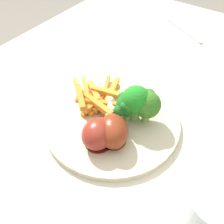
# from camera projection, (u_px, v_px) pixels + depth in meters

# --- Properties ---
(dining_table) EXTENTS (1.14, 0.83, 0.72)m
(dining_table) POSITION_uv_depth(u_px,v_px,m) (121.00, 130.00, 0.67)
(dining_table) COLOR beige
(dining_table) RESTS_ON ground_plane
(dinner_plate) EXTENTS (0.28, 0.28, 0.01)m
(dinner_plate) POSITION_uv_depth(u_px,v_px,m) (112.00, 121.00, 0.55)
(dinner_plate) COLOR beige
(dinner_plate) RESTS_ON dining_table
(broccoli_floret_front) EXTENTS (0.05, 0.05, 0.06)m
(broccoli_floret_front) POSITION_uv_depth(u_px,v_px,m) (126.00, 105.00, 0.52)
(broccoli_floret_front) COLOR #88B149
(broccoli_floret_front) RESTS_ON dinner_plate
(broccoli_floret_middle) EXTENTS (0.06, 0.06, 0.07)m
(broccoli_floret_middle) POSITION_uv_depth(u_px,v_px,m) (146.00, 104.00, 0.51)
(broccoli_floret_middle) COLOR #88B04C
(broccoli_floret_middle) RESTS_ON dinner_plate
(broccoli_floret_back) EXTENTS (0.06, 0.06, 0.08)m
(broccoli_floret_back) POSITION_uv_depth(u_px,v_px,m) (138.00, 101.00, 0.51)
(broccoli_floret_back) COLOR #7BA84C
(broccoli_floret_back) RESTS_ON dinner_plate
(carrot_fries_pile) EXTENTS (0.15, 0.15, 0.04)m
(carrot_fries_pile) POSITION_uv_depth(u_px,v_px,m) (97.00, 98.00, 0.56)
(carrot_fries_pile) COLOR orange
(carrot_fries_pile) RESTS_ON dinner_plate
(chicken_drumstick_near) EXTENTS (0.11, 0.07, 0.05)m
(chicken_drumstick_near) POSITION_uv_depth(u_px,v_px,m) (99.00, 133.00, 0.48)
(chicken_drumstick_near) COLOR maroon
(chicken_drumstick_near) RESTS_ON dinner_plate
(chicken_drumstick_far) EXTENTS (0.12, 0.11, 0.05)m
(chicken_drumstick_far) POSITION_uv_depth(u_px,v_px,m) (113.00, 130.00, 0.49)
(chicken_drumstick_far) COLOR #5A1B0C
(chicken_drumstick_far) RESTS_ON dinner_plate
(fork) EXTENTS (0.11, 0.17, 0.00)m
(fork) POSITION_uv_depth(u_px,v_px,m) (182.00, 29.00, 0.83)
(fork) COLOR silver
(fork) RESTS_ON dining_table
(water_glass) EXTENTS (0.07, 0.07, 0.10)m
(water_glass) POSITION_uv_depth(u_px,v_px,m) (208.00, 218.00, 0.36)
(water_glass) COLOR silver
(water_glass) RESTS_ON dining_table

